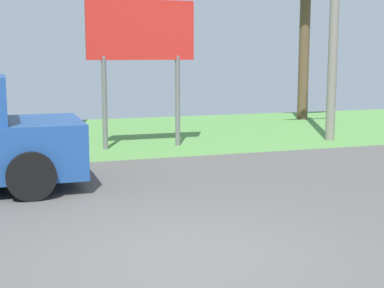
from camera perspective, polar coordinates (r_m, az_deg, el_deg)
The scene contains 2 objects.
ground_plane at distance 9.19m, azimuth -6.10°, elevation -5.42°, with size 40.00×22.00×0.20m.
roadside_billboard at distance 13.72m, azimuth -5.13°, elevation 10.26°, with size 2.60×0.12×3.50m.
Camera 1 is at (-1.89, -5.76, 2.22)m, focal length 53.27 mm.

